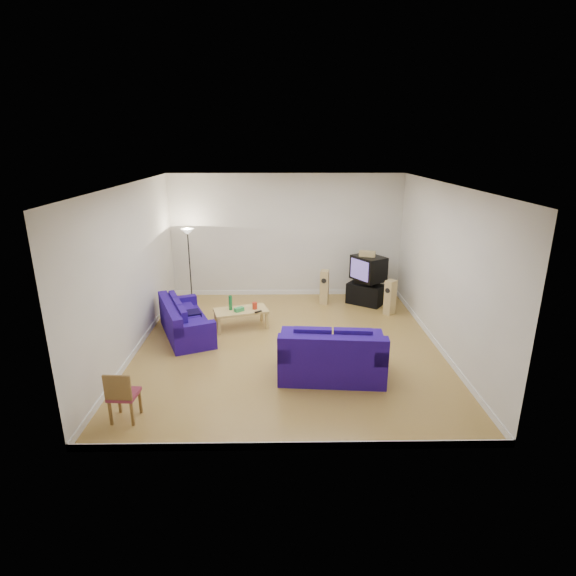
{
  "coord_description": "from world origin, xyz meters",
  "views": [
    {
      "loc": [
        -0.14,
        -8.3,
        3.92
      ],
      "look_at": [
        0.0,
        0.4,
        1.1
      ],
      "focal_mm": 28.0,
      "sensor_mm": 36.0,
      "label": 1
    }
  ],
  "objects_px": {
    "coffee_table": "(241,312)",
    "tv_stand": "(365,294)",
    "television": "(368,268)",
    "sofa_three_seat": "(184,323)",
    "sofa_loveseat": "(332,359)"
  },
  "relations": [
    {
      "from": "sofa_loveseat",
      "to": "coffee_table",
      "type": "height_order",
      "value": "sofa_loveseat"
    },
    {
      "from": "sofa_three_seat",
      "to": "tv_stand",
      "type": "height_order",
      "value": "sofa_three_seat"
    },
    {
      "from": "coffee_table",
      "to": "tv_stand",
      "type": "height_order",
      "value": "tv_stand"
    },
    {
      "from": "television",
      "to": "sofa_three_seat",
      "type": "bearing_deg",
      "value": -97.44
    },
    {
      "from": "sofa_loveseat",
      "to": "sofa_three_seat",
      "type": "bearing_deg",
      "value": 152.72
    },
    {
      "from": "coffee_table",
      "to": "television",
      "type": "bearing_deg",
      "value": 26.02
    },
    {
      "from": "sofa_three_seat",
      "to": "coffee_table",
      "type": "relative_size",
      "value": 1.65
    },
    {
      "from": "sofa_three_seat",
      "to": "coffee_table",
      "type": "height_order",
      "value": "sofa_three_seat"
    },
    {
      "from": "sofa_three_seat",
      "to": "sofa_loveseat",
      "type": "distance_m",
      "value": 3.47
    },
    {
      "from": "sofa_three_seat",
      "to": "sofa_loveseat",
      "type": "xyz_separation_m",
      "value": [
        2.94,
        -1.84,
        0.07
      ]
    },
    {
      "from": "sofa_three_seat",
      "to": "television",
      "type": "xyz_separation_m",
      "value": [
        4.25,
        1.91,
        0.67
      ]
    },
    {
      "from": "coffee_table",
      "to": "television",
      "type": "xyz_separation_m",
      "value": [
        3.07,
        1.5,
        0.58
      ]
    },
    {
      "from": "tv_stand",
      "to": "television",
      "type": "height_order",
      "value": "television"
    },
    {
      "from": "sofa_loveseat",
      "to": "tv_stand",
      "type": "xyz_separation_m",
      "value": [
        1.26,
        3.75,
        -0.08
      ]
    },
    {
      "from": "sofa_three_seat",
      "to": "tv_stand",
      "type": "bearing_deg",
      "value": 91.72
    }
  ]
}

